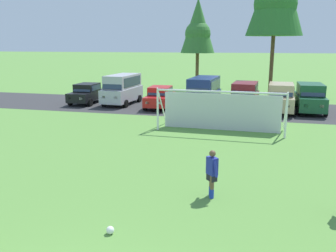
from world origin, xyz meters
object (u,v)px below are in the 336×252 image
(parked_car_slot_left, at_px, (122,89))
(parked_car_slot_center_left, at_px, (160,97))
(parked_car_slot_far_right, at_px, (310,98))
(soccer_ball, at_px, (110,230))
(parked_car_slot_far_left, at_px, (87,93))
(parked_car_slot_center, at_px, (204,93))
(parked_car_slot_center_right, at_px, (245,96))
(parked_car_slot_right, at_px, (281,98))
(player_midfield_center, at_px, (212,174))
(soccer_goal, at_px, (221,109))

(parked_car_slot_left, relative_size, parked_car_slot_center_left, 1.15)
(parked_car_slot_left, relative_size, parked_car_slot_far_right, 1.06)
(parked_car_slot_far_right, bearing_deg, parked_car_slot_left, 179.44)
(soccer_ball, xyz_separation_m, parked_car_slot_far_left, (-10.62, 19.92, 0.77))
(parked_car_slot_center, height_order, parked_car_slot_center_right, parked_car_slot_center)
(parked_car_slot_right, xyz_separation_m, parked_car_slot_far_right, (2.15, 0.48, 0.00))
(parked_car_slot_center, xyz_separation_m, parked_car_slot_center_right, (3.14, 0.46, -0.23))
(parked_car_slot_center, bearing_deg, parked_car_slot_right, 2.77)
(player_midfield_center, xyz_separation_m, parked_car_slot_center, (-2.70, 16.35, 0.52))
(player_midfield_center, relative_size, parked_car_slot_center_right, 0.35)
(parked_car_slot_center, distance_m, parked_car_slot_center_right, 3.18)
(parked_car_slot_center_left, relative_size, parked_car_slot_center_right, 0.90)
(parked_car_slot_center_right, bearing_deg, parked_car_slot_center, -171.64)
(soccer_ball, xyz_separation_m, player_midfield_center, (2.37, 3.10, 0.71))
(parked_car_slot_center_right, bearing_deg, parked_car_slot_far_left, 179.92)
(parked_car_slot_center_right, bearing_deg, parked_car_slot_right, -3.85)
(soccer_ball, relative_size, parked_car_slot_far_right, 0.05)
(parked_car_slot_center, xyz_separation_m, parked_car_slot_right, (5.82, 0.28, -0.23))
(parked_car_slot_far_left, height_order, parked_car_slot_right, parked_car_slot_right)
(parked_car_slot_far_left, distance_m, parked_car_slot_right, 16.12)
(soccer_goal, height_order, parked_car_slot_far_right, soccer_goal)
(soccer_goal, bearing_deg, parked_car_slot_center_right, 81.20)
(parked_car_slot_center_left, relative_size, parked_car_slot_center, 0.87)
(parked_car_slot_center_right, bearing_deg, soccer_goal, -98.80)
(parked_car_slot_center_left, bearing_deg, parked_car_slot_right, 2.54)
(parked_car_slot_far_right, bearing_deg, parked_car_slot_center_left, -175.57)
(soccer_goal, xyz_separation_m, parked_car_slot_center_right, (1.12, 7.26, -0.18))
(parked_car_slot_far_right, bearing_deg, parked_car_slot_right, -167.53)
(player_midfield_center, distance_m, parked_car_slot_far_left, 21.26)
(player_midfield_center, xyz_separation_m, parked_car_slot_right, (3.12, 16.63, 0.29))
(parked_car_slot_left, distance_m, parked_car_slot_center_left, 3.81)
(player_midfield_center, bearing_deg, parked_car_slot_far_right, 72.87)
(soccer_ball, height_order, parked_car_slot_far_right, parked_car_slot_far_right)
(parked_car_slot_left, relative_size, parked_car_slot_center_right, 1.04)
(parked_car_slot_left, relative_size, parked_car_slot_center, 0.99)
(parked_car_slot_far_left, height_order, parked_car_slot_center, parked_car_slot_center)
(soccer_goal, relative_size, parked_car_slot_center_left, 1.75)
(soccer_goal, height_order, player_midfield_center, soccer_goal)
(parked_car_slot_far_left, xyz_separation_m, parked_car_slot_center, (10.29, -0.48, 0.47))
(parked_car_slot_left, distance_m, parked_car_slot_right, 12.99)
(soccer_goal, height_order, parked_car_slot_center_left, soccer_goal)
(player_midfield_center, relative_size, parked_car_slot_center, 0.33)
(parked_car_slot_right, bearing_deg, parked_car_slot_left, 177.25)
(parked_car_slot_right, bearing_deg, parked_car_slot_far_left, 179.29)
(soccer_goal, relative_size, parked_car_slot_center, 1.51)
(parked_car_slot_far_left, xyz_separation_m, parked_car_slot_right, (16.11, -0.20, 0.24))
(parked_car_slot_center, relative_size, parked_car_slot_far_right, 1.07)
(soccer_goal, xyz_separation_m, parked_car_slot_center_left, (-5.54, 6.66, -0.42))
(parked_car_slot_center_right, distance_m, parked_car_slot_far_right, 4.84)
(parked_car_slot_right, bearing_deg, parked_car_slot_center_right, 176.15)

